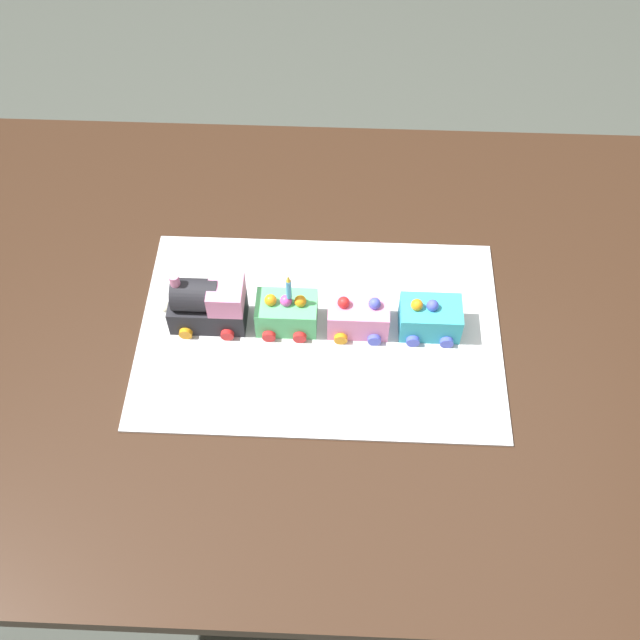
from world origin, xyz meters
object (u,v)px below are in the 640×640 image
cake_locomotive (208,304)px  cake_car_tanker_bubblegum (358,315)px  cake_car_flatbed_turquoise (430,318)px  dining_table (303,357)px  birthday_candle (289,287)px  cake_car_gondola_mint_green (287,313)px

cake_locomotive → cake_car_tanker_bubblegum: size_ratio=1.40×
cake_car_flatbed_turquoise → dining_table: bearing=178.4°
dining_table → cake_car_flatbed_turquoise: cake_car_flatbed_turquoise is taller
cake_locomotive → dining_table: bearing=2.2°
cake_locomotive → cake_car_tanker_bubblegum: bearing=0.0°
cake_locomotive → birthday_candle: size_ratio=2.65×
cake_car_gondola_mint_green → birthday_candle: bearing=-0.0°
cake_locomotive → birthday_candle: birthday_candle is taller
dining_table → cake_car_tanker_bubblegum: size_ratio=14.00×
cake_car_tanker_bubblegum → cake_car_flatbed_turquoise: bearing=0.0°
cake_car_gondola_mint_green → birthday_candle: (0.01, -0.00, 0.07)m
cake_locomotive → cake_car_tanker_bubblegum: cake_locomotive is taller
cake_locomotive → cake_car_tanker_bubblegum: (0.25, 0.00, -0.02)m
cake_car_flatbed_turquoise → birthday_candle: birthday_candle is taller
cake_car_gondola_mint_green → cake_car_tanker_bubblegum: same height
cake_locomotive → cake_car_flatbed_turquoise: size_ratio=1.40×
cake_locomotive → cake_car_gondola_mint_green: 0.13m
cake_car_tanker_bubblegum → birthday_candle: 0.13m
cake_locomotive → birthday_candle: bearing=0.0°
cake_car_gondola_mint_green → cake_car_flatbed_turquoise: size_ratio=1.00×
birthday_candle → cake_car_flatbed_turquoise: bearing=0.0°
cake_car_flatbed_turquoise → birthday_candle: 0.24m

